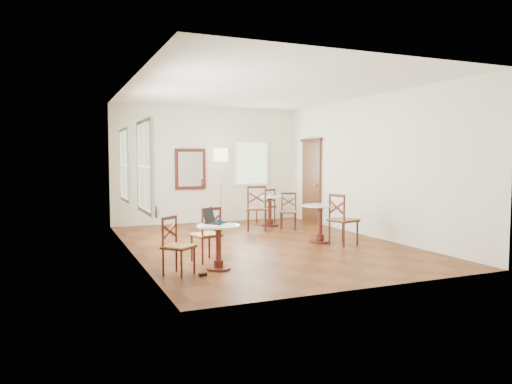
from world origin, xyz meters
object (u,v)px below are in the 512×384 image
Objects in this scene: cafe_table_near at (218,242)px; cafe_table_mid at (320,219)px; mouse at (210,223)px; navy_mug at (219,222)px; chair_near_b at (177,246)px; chair_mid_b at (342,220)px; laptop at (213,219)px; chair_back_b at (288,211)px; cafe_table_back at (270,208)px; power_adapter at (203,274)px; chair_mid_a at (257,208)px; chair_back_a at (266,206)px; water_glass at (219,222)px; chair_near_a at (207,234)px; floor_lamp at (221,160)px.

cafe_table_mid reaches higher than cafe_table_near.
navy_mug reaches higher than mouse.
chair_near_b is 3.66m from chair_mid_b.
chair_back_b is at bearing 0.72° from laptop.
laptop is at bearing 93.18° from cafe_table_near.
mouse is (-2.73, -3.79, 0.23)m from cafe_table_back.
chair_back_b is at bearing 48.51° from power_adapter.
chair_back_a is (0.76, 1.14, -0.08)m from chair_mid_a.
cafe_table_back is at bearing 54.88° from power_adapter.
laptop is at bearing 58.36° from power_adapter.
cafe_table_near is 3.03m from chair_mid_b.
water_glass is (-0.01, 0.01, 0.01)m from navy_mug.
mouse reaches higher than power_adapter.
chair_near_b is (-0.65, -0.68, -0.03)m from chair_near_a.
cafe_table_near is at bearing 74.54° from chair_near_a.
cafe_table_mid is at bearing -65.86° from chair_back_b.
water_glass reaches higher than cafe_table_mid.
chair_back_b is at bearing -55.23° from floor_lamp.
chair_mid_a reaches higher than laptop.
chair_back_a reaches higher than power_adapter.
floor_lamp is (1.70, 4.30, 1.19)m from chair_near_a.
power_adapter is (-2.04, -5.20, -1.61)m from floor_lamp.
navy_mug is (0.08, -0.17, 0.03)m from mouse.
chair_near_b is 4.83m from chair_back_b.
chair_mid_b reaches higher than mouse.
chair_near_a reaches higher than power_adapter.
chair_near_b is 0.97× the size of chair_back_b.
navy_mug reaches higher than cafe_table_back.
cafe_table_mid is 3.44m from power_adapter.
chair_near_a is 4.85m from chair_back_a.
water_glass is (-2.65, -3.96, 0.26)m from cafe_table_back.
mouse is (-2.93, -0.85, 0.20)m from chair_mid_b.
chair_near_b is 0.43× the size of floor_lamp.
chair_mid_a reaches higher than cafe_table_near.
navy_mug is 0.01m from water_glass.
chair_mid_a is at bearing 58.77° from water_glass.
power_adapter is at bearing -140.43° from navy_mug.
cafe_table_back reaches higher than cafe_table_near.
laptop is 4.97× the size of mouse.
laptop reaches higher than power_adapter.
chair_near_b is (-0.64, -0.07, -0.00)m from cafe_table_near.
chair_near_a is at bearing -162.38° from cafe_table_mid.
chair_near_a is 2.10× the size of laptop.
navy_mug is (0.03, -0.23, -0.02)m from laptop.
chair_back_a reaches higher than water_glass.
cafe_table_back is at bearing 55.25° from chair_back_a.
chair_near_b is 4.41m from chair_mid_a.
chair_near_b reaches higher than mouse.
power_adapter is at bearing -168.01° from laptop.
chair_mid_b is at bearing -23.30° from chair_near_b.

